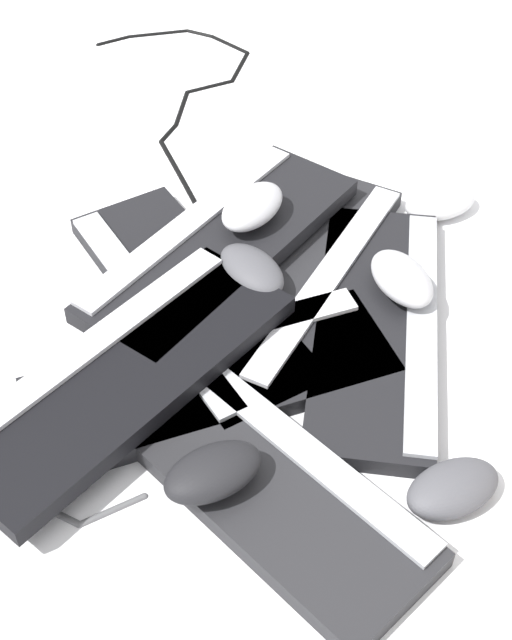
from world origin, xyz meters
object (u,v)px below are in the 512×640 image
(keyboard_4, at_px, (189,298))
(mouse_6, at_px, (252,206))
(keyboard_1, at_px, (252,470))
(keyboard_5, at_px, (124,374))
(mouse_5, at_px, (251,270))
(mouse_4, at_px, (440,203))
(mouse_0, at_px, (213,472))
(keyboard_0, at_px, (211,378))
(keyboard_2, at_px, (378,325))
(mouse_2, at_px, (453,488))
(mouse_3, at_px, (402,278))
(keyboard_3, at_px, (292,271))
(keyboard_6, at_px, (221,245))

(keyboard_4, relative_size, mouse_6, 4.14)
(keyboard_1, distance_m, keyboard_5, 0.19)
(mouse_5, distance_m, mouse_6, 0.10)
(keyboard_1, bearing_deg, mouse_4, -158.68)
(keyboard_4, relative_size, mouse_4, 4.14)
(mouse_4, bearing_deg, mouse_0, -143.76)
(keyboard_0, xyz_separation_m, keyboard_1, (0.04, 0.14, 0.00))
(keyboard_2, height_order, mouse_2, mouse_2)
(keyboard_4, bearing_deg, mouse_3, 141.46)
(keyboard_4, relative_size, mouse_2, 4.14)
(keyboard_5, bearing_deg, mouse_2, 120.42)
(keyboard_3, relative_size, keyboard_4, 1.02)
(keyboard_3, bearing_deg, keyboard_0, 23.56)
(mouse_4, xyz_separation_m, mouse_6, (0.27, -0.10, 0.06))
(keyboard_1, height_order, mouse_3, mouse_3)
(mouse_3, height_order, mouse_5, same)
(keyboard_6, distance_m, mouse_3, 0.25)
(mouse_3, bearing_deg, keyboard_4, -113.79)
(keyboard_0, distance_m, mouse_5, 0.17)
(mouse_3, bearing_deg, mouse_2, -19.16)
(mouse_0, bearing_deg, mouse_2, 150.69)
(mouse_3, bearing_deg, keyboard_6, -130.88)
(keyboard_0, distance_m, keyboard_6, 0.21)
(keyboard_3, bearing_deg, keyboard_2, 97.87)
(keyboard_3, height_order, mouse_6, mouse_6)
(keyboard_0, relative_size, mouse_5, 4.23)
(keyboard_6, bearing_deg, keyboard_5, 26.99)
(keyboard_5, relative_size, mouse_2, 4.19)
(mouse_4, bearing_deg, keyboard_0, -155.40)
(keyboard_2, xyz_separation_m, mouse_0, (0.31, 0.07, 0.04))
(keyboard_1, bearing_deg, mouse_0, -3.61)
(mouse_2, relative_size, mouse_6, 1.00)
(keyboard_3, distance_m, mouse_3, 0.15)
(keyboard_6, xyz_separation_m, mouse_2, (0.03, 0.45, -0.02))
(mouse_6, bearing_deg, keyboard_2, -101.56)
(mouse_3, bearing_deg, mouse_5, -118.37)
(keyboard_2, distance_m, keyboard_3, 0.15)
(keyboard_3, bearing_deg, mouse_2, 76.29)
(mouse_2, distance_m, mouse_3, 0.30)
(keyboard_5, xyz_separation_m, mouse_5, (-0.22, -0.04, 0.01))
(keyboard_0, height_order, mouse_4, mouse_4)
(mouse_0, bearing_deg, keyboard_3, -134.14)
(keyboard_0, distance_m, mouse_0, 0.17)
(keyboard_5, relative_size, mouse_5, 4.19)
(keyboard_1, xyz_separation_m, keyboard_6, (-0.18, -0.30, 0.03))
(keyboard_6, bearing_deg, mouse_0, 52.00)
(mouse_2, bearing_deg, keyboard_5, 131.78)
(keyboard_2, height_order, mouse_5, mouse_5)
(keyboard_0, relative_size, mouse_4, 4.23)
(keyboard_6, height_order, mouse_3, mouse_3)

